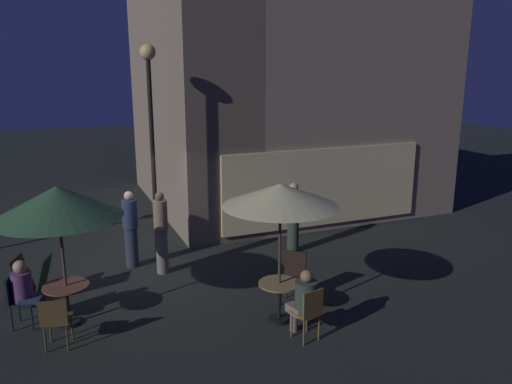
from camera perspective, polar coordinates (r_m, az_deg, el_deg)
The scene contains 17 objects.
ground_plane at distance 11.49m, azimuth -12.96°, elevation -8.81°, with size 60.00×60.00×0.00m, color #222723.
cafe_building at distance 15.00m, azimuth -0.38°, elevation 13.84°, with size 8.40×7.94×8.72m.
street_lamp_near_corner at distance 11.21m, azimuth -11.88°, elevation 8.73°, with size 0.34×0.34×4.87m.
menu_sandwich_board at distance 10.69m, azimuth -23.98°, elevation -8.93°, with size 0.77×0.72×0.84m.
cafe_table_0 at distance 9.42m, azimuth -20.72°, elevation -10.92°, with size 0.78×0.78×0.74m.
cafe_table_1 at distance 8.98m, azimuth 2.65°, elevation -11.41°, with size 0.73×0.73×0.72m.
patio_umbrella_0 at distance 8.88m, azimuth -21.63°, elevation -1.11°, with size 2.11×2.11×2.49m.
patio_umbrella_1 at distance 8.38m, azimuth 2.79°, elevation -0.42°, with size 1.97×1.97×2.50m.
cafe_chair_0 at distance 9.68m, azimuth -25.48°, elevation -10.67°, with size 0.53×0.53×0.94m.
cafe_chair_1 at distance 8.71m, azimuth -21.84°, elevation -13.17°, with size 0.51×0.51×0.88m.
cafe_chair_2 at distance 8.38m, azimuth 6.06°, elevation -13.15°, with size 0.47×0.47×0.93m.
cafe_chair_3 at distance 9.69m, azimuth 4.35°, elevation -9.14°, with size 0.59×0.59×0.98m.
patron_seated_0 at distance 9.58m, azimuth -24.72°, elevation -9.99°, with size 0.52×0.43×1.21m.
patron_seated_1 at distance 8.42m, azimuth 5.47°, elevation -12.02°, with size 0.43×0.55×1.21m.
patron_standing_2 at distance 12.13m, azimuth 4.27°, elevation -2.85°, with size 0.33×0.33×1.73m.
patron_standing_3 at distance 11.01m, azimuth -10.74°, elevation -4.51°, with size 0.30×0.30×1.83m.
patron_standing_4 at distance 11.54m, azimuth -14.08°, elevation -4.10°, with size 0.34×0.34×1.75m.
Camera 1 is at (-1.57, -10.51, 4.36)m, focal length 35.16 mm.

